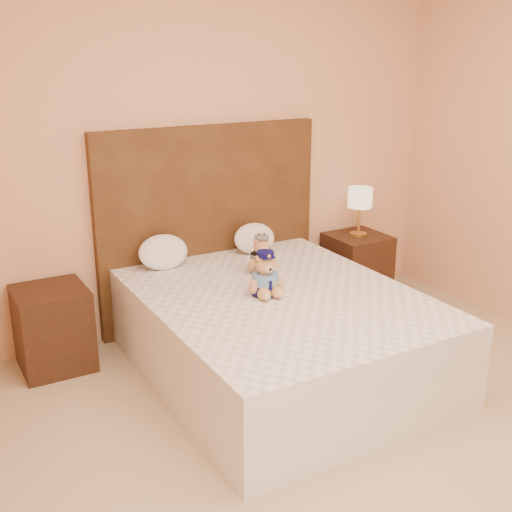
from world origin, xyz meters
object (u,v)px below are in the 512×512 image
at_px(nightstand_left, 53,328).
at_px(nightstand_right, 356,267).
at_px(teddy_prisoner, 262,254).
at_px(bed, 279,334).
at_px(pillow_left, 163,251).
at_px(teddy_police, 265,273).
at_px(pillow_right, 254,237).
at_px(lamp, 360,200).

bearing_deg(nightstand_left, nightstand_right, 0.00).
bearing_deg(teddy_prisoner, bed, -103.25).
bearing_deg(pillow_left, teddy_police, -65.38).
bearing_deg(teddy_police, teddy_prisoner, 68.42).
distance_m(bed, teddy_prisoner, 0.59).
bearing_deg(nightstand_left, teddy_prisoner, -16.01).
relative_size(teddy_prisoner, pillow_right, 0.76).
relative_size(teddy_prisoner, pillow_left, 0.71).
bearing_deg(pillow_right, nightstand_right, -1.78).
distance_m(nightstand_left, teddy_police, 1.46).
height_order(teddy_police, teddy_prisoner, teddy_police).
xyz_separation_m(teddy_police, teddy_prisoner, (0.19, 0.38, -0.01)).
relative_size(pillow_left, pillow_right, 1.07).
height_order(teddy_police, pillow_left, teddy_police).
height_order(bed, pillow_left, pillow_left).
height_order(bed, nightstand_right, same).
relative_size(nightstand_left, nightstand_right, 1.00).
xyz_separation_m(lamp, pillow_right, (-0.97, 0.03, -0.18)).
bearing_deg(lamp, teddy_prisoner, -161.25).
relative_size(lamp, teddy_prisoner, 1.56).
relative_size(nightstand_right, teddy_police, 1.94).
relative_size(nightstand_left, teddy_prisoner, 2.14).
height_order(bed, teddy_prisoner, teddy_prisoner).
xyz_separation_m(nightstand_right, lamp, (-0.00, 0.00, 0.57)).
relative_size(bed, lamp, 5.00).
bearing_deg(pillow_right, teddy_prisoner, -113.19).
xyz_separation_m(teddy_police, pillow_left, (-0.36, 0.79, -0.01)).
bearing_deg(bed, pillow_right, 71.10).
xyz_separation_m(teddy_prisoner, pillow_left, (-0.55, 0.42, -0.00)).
bearing_deg(teddy_prisoner, teddy_police, -115.67).
distance_m(bed, teddy_police, 0.43).
distance_m(teddy_prisoner, pillow_right, 0.46).
bearing_deg(pillow_left, lamp, -1.01).
height_order(nightstand_left, nightstand_right, same).
xyz_separation_m(nightstand_left, lamp, (2.50, 0.00, 0.57)).
height_order(nightstand_left, pillow_right, pillow_right).
height_order(nightstand_left, teddy_police, teddy_police).
distance_m(lamp, pillow_right, 0.98).
xyz_separation_m(bed, teddy_police, (-0.08, 0.04, 0.42)).
bearing_deg(pillow_left, teddy_prisoner, -37.11).
height_order(bed, lamp, lamp).
bearing_deg(bed, teddy_prisoner, 75.70).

